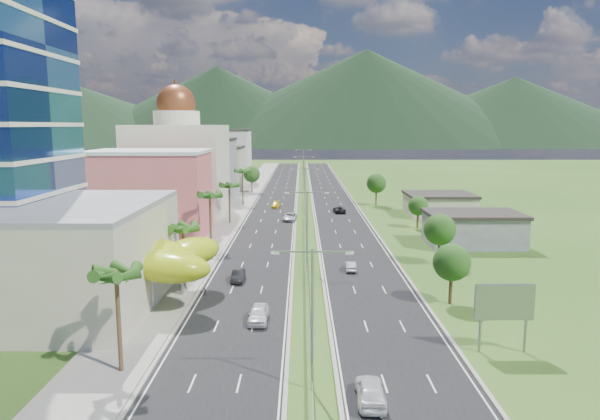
{
  "coord_description": "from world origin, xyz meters",
  "views": [
    {
      "loc": [
        -0.82,
        -62.96,
        19.9
      ],
      "look_at": [
        -1.01,
        18.38,
        7.0
      ],
      "focal_mm": 32.0,
      "sensor_mm": 36.0,
      "label": 1
    }
  ],
  "objects": [
    {
      "name": "car_white_near_right",
      "position": [
        4.21,
        -26.83,
        0.91
      ],
      "size": [
        2.21,
        5.17,
        1.74
      ],
      "primitive_type": "imported",
      "rotation": [
        0.0,
        0.0,
        3.11
      ],
      "color": "silver",
      "rests_on": "road_right"
    },
    {
      "name": "car_white_near_left",
      "position": [
        -5.18,
        -10.74,
        0.87
      ],
      "size": [
        2.03,
        4.88,
        1.65
      ],
      "primitive_type": "imported",
      "rotation": [
        0.0,
        0.0,
        -0.02
      ],
      "color": "white",
      "rests_on": "road_left"
    },
    {
      "name": "shed_near",
      "position": [
        28.0,
        25.0,
        2.5
      ],
      "size": [
        15.0,
        10.0,
        5.0
      ],
      "primitive_type": "cube",
      "color": "slate",
      "rests_on": "ground"
    },
    {
      "name": "streetlight_median_d",
      "position": [
        0.0,
        95.0,
        6.75
      ],
      "size": [
        6.04,
        0.25,
        11.0
      ],
      "color": "gray",
      "rests_on": "ground"
    },
    {
      "name": "streetlight_median_b",
      "position": [
        0.0,
        10.0,
        6.75
      ],
      "size": [
        6.04,
        0.25,
        11.0
      ],
      "color": "gray",
      "rests_on": "ground"
    },
    {
      "name": "leafy_tree_rb",
      "position": [
        19.0,
        12.0,
        5.18
      ],
      "size": [
        4.55,
        4.55,
        7.47
      ],
      "color": "#47301C",
      "rests_on": "ground"
    },
    {
      "name": "ground",
      "position": [
        0.0,
        0.0,
        0.0
      ],
      "size": [
        500.0,
        500.0,
        0.0
      ],
      "primitive_type": "plane",
      "color": "#2D5119",
      "rests_on": "ground"
    },
    {
      "name": "palm_tree_a",
      "position": [
        -15.5,
        -22.0,
        8.02
      ],
      "size": [
        3.6,
        3.6,
        9.1
      ],
      "color": "#47301C",
      "rests_on": "ground"
    },
    {
      "name": "palm_tree_e",
      "position": [
        -15.5,
        70.0,
        8.31
      ],
      "size": [
        3.6,
        3.6,
        9.4
      ],
      "color": "#47301C",
      "rests_on": "ground"
    },
    {
      "name": "mountain_ridge",
      "position": [
        60.0,
        450.0,
        0.0
      ],
      "size": [
        860.0,
        140.0,
        90.0
      ],
      "primitive_type": null,
      "color": "black",
      "rests_on": "ground"
    },
    {
      "name": "leafy_tree_lfar",
      "position": [
        -15.5,
        95.0,
        5.58
      ],
      "size": [
        4.9,
        4.9,
        8.05
      ],
      "color": "#47301C",
      "rests_on": "ground"
    },
    {
      "name": "midrise_white",
      "position": [
        -27.0,
        125.0,
        9.0
      ],
      "size": [
        16.0,
        15.0,
        18.0
      ],
      "primitive_type": "cube",
      "color": "silver",
      "rests_on": "ground"
    },
    {
      "name": "leafy_tree_ra",
      "position": [
        16.0,
        -5.0,
        4.78
      ],
      "size": [
        4.2,
        4.2,
        6.9
      ],
      "color": "#47301C",
      "rests_on": "ground"
    },
    {
      "name": "car_dark_far_right",
      "position": [
        7.91,
        58.41,
        0.75
      ],
      "size": [
        2.85,
        5.33,
        1.42
      ],
      "primitive_type": "imported",
      "rotation": [
        0.0,
        0.0,
        3.24
      ],
      "color": "black",
      "rests_on": "road_right"
    },
    {
      "name": "car_dark_left",
      "position": [
        -8.97,
        3.65,
        0.75
      ],
      "size": [
        1.52,
        4.34,
        1.43
      ],
      "primitive_type": "imported",
      "rotation": [
        0.0,
        0.0,
        -0.0
      ],
      "color": "black",
      "rests_on": "road_left"
    },
    {
      "name": "domed_building",
      "position": [
        -28.0,
        55.0,
        11.35
      ],
      "size": [
        20.0,
        20.0,
        28.7
      ],
      "color": "beige",
      "rests_on": "ground"
    },
    {
      "name": "billboard",
      "position": [
        17.0,
        -18.0,
        4.42
      ],
      "size": [
        5.2,
        0.35,
        6.2
      ],
      "color": "gray",
      "rests_on": "ground"
    },
    {
      "name": "leafy_tree_rc",
      "position": [
        22.0,
        40.0,
        4.37
      ],
      "size": [
        3.85,
        3.85,
        6.33
      ],
      "color": "#47301C",
      "rests_on": "ground"
    },
    {
      "name": "car_silver_mid_left",
      "position": [
        -3.2,
        48.07,
        0.84
      ],
      "size": [
        3.17,
        5.98,
        1.6
      ],
      "primitive_type": "imported",
      "rotation": [
        0.0,
        0.0,
        -0.09
      ],
      "color": "#ABACB3",
      "rests_on": "road_left"
    },
    {
      "name": "shed_far",
      "position": [
        30.0,
        55.0,
        2.2
      ],
      "size": [
        14.0,
        12.0,
        4.4
      ],
      "primitive_type": "cube",
      "color": "#B6AB96",
      "rests_on": "ground"
    },
    {
      "name": "midrise_grey",
      "position": [
        -27.0,
        80.0,
        8.0
      ],
      "size": [
        16.0,
        15.0,
        16.0
      ],
      "primitive_type": "cube",
      "color": "slate",
      "rests_on": "ground"
    },
    {
      "name": "leafy_tree_rd",
      "position": [
        18.0,
        70.0,
        5.58
      ],
      "size": [
        4.9,
        4.9,
        8.05
      ],
      "color": "#47301C",
      "rests_on": "ground"
    },
    {
      "name": "palm_tree_b",
      "position": [
        -15.5,
        2.0,
        7.06
      ],
      "size": [
        3.6,
        3.6,
        8.1
      ],
      "color": "#47301C",
      "rests_on": "ground"
    },
    {
      "name": "sidewalk_left",
      "position": [
        -17.0,
        90.0,
        0.06
      ],
      "size": [
        7.0,
        260.0,
        0.12
      ],
      "primitive_type": "cube",
      "color": "gray",
      "rests_on": "ground"
    },
    {
      "name": "streetlight_median_e",
      "position": [
        0.0,
        140.0,
        6.75
      ],
      "size": [
        6.04,
        0.25,
        11.0
      ],
      "color": "gray",
      "rests_on": "ground"
    },
    {
      "name": "road_left",
      "position": [
        -7.5,
        90.0,
        0.02
      ],
      "size": [
        11.0,
        260.0,
        0.04
      ],
      "primitive_type": "cube",
      "color": "black",
      "rests_on": "ground"
    },
    {
      "name": "motorcycle",
      "position": [
        -12.3,
        -1.62,
        0.63
      ],
      "size": [
        0.85,
        1.9,
        1.17
      ],
      "primitive_type": "imported",
      "rotation": [
        0.0,
        0.0,
        0.17
      ],
      "color": "black",
      "rests_on": "road_left"
    },
    {
      "name": "palm_tree_d",
      "position": [
        -15.5,
        45.0,
        7.54
      ],
      "size": [
        3.6,
        3.6,
        8.6
      ],
      "color": "#47301C",
      "rests_on": "ground"
    },
    {
      "name": "streetlight_median_a",
      "position": [
        0.0,
        -25.0,
        6.75
      ],
      "size": [
        6.04,
        0.25,
        11.0
      ],
      "color": "gray",
      "rests_on": "ground"
    },
    {
      "name": "lime_canopy",
      "position": [
        -20.0,
        -4.0,
        4.99
      ],
      "size": [
        18.0,
        15.0,
        7.4
      ],
      "color": "#A3B811",
      "rests_on": "ground"
    },
    {
      "name": "car_silver_right",
      "position": [
        6.02,
        8.82,
        0.69
      ],
      "size": [
        1.5,
        3.97,
        1.29
      ],
      "primitive_type": "imported",
      "rotation": [
        0.0,
        0.0,
        3.11
      ],
      "color": "#A2A4A9",
      "rests_on": "road_right"
    },
    {
      "name": "car_yellow_far_left",
      "position": [
        -7.03,
        66.15,
        0.73
      ],
      "size": [
        2.25,
        4.88,
        1.38
      ],
      "primitive_type": "imported",
      "rotation": [
        0.0,
        0.0,
        -0.07
      ],
      "color": "gold",
      "rests_on": "road_left"
    },
    {
      "name": "streetlight_median_c",
      "position": [
        0.0,
        50.0,
        6.75
      ],
      "size": [
        6.04,
        0.25,
        11.0
      ],
      "color": "gray",
      "rests_on": "ground"
    },
    {
      "name": "road_right",
      "position": [
        7.5,
        90.0,
        0.02
      ],
      "size": [
        11.0,
        260.0,
        0.04
      ],
      "primitive_type": "cube",
      "color": "black",
      "rests_on": "ground"
    },
    {
      "name": "palm_tree_c",
      "position": [
        -15.5,
        22.0,
        8.5
      ],
      "size": [
        3.6,
        3.6,
        9.6
      ],
      "color": "#47301C",
      "rests_on": "ground"
    },
    {
      "name": "mall_podium",
      "position": [
        -32.0,
        -6.0,
        5.5
      ],
      "size": [
        30.0,
        24.0,
        11.0
      ],
      "primitive_type": "cube",
      "color": "#B6AB96",
      "rests_on": "ground"
    },
    {
      "name": "median_guardrail",
      "position": [
        0.0,
        71.99,
        0.62
      ],
      "size": [
        0.1,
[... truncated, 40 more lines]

